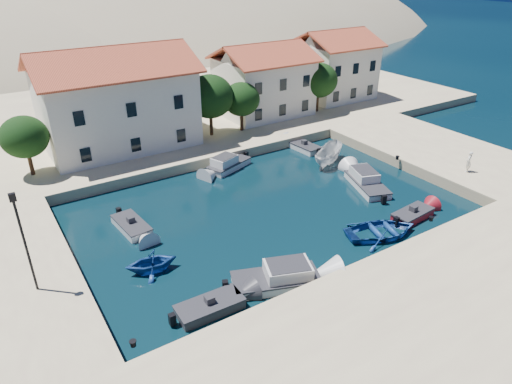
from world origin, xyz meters
The scene contains 23 objects.
ground centered at (0.00, 0.00, 0.00)m, with size 400.00×400.00×0.00m, color black.
quay_south centered at (0.00, -6.00, 0.50)m, with size 52.00×12.00×1.00m, color tan.
quay_east centered at (20.50, 10.00, 0.50)m, with size 11.00×20.00×1.00m, color tan.
quay_west centered at (-19.00, 10.00, 0.50)m, with size 8.00×20.00×1.00m, color tan.
quay_north centered at (2.00, 38.00, 0.50)m, with size 80.00×36.00×1.00m, color tan.
hills centered at (20.64, 123.62, -23.40)m, with size 254.00×176.00×99.00m.
building_left centered at (-6.00, 28.00, 5.94)m, with size 14.70×9.45×9.70m.
building_mid centered at (12.00, 29.00, 5.22)m, with size 10.50×8.40×8.30m.
building_right centered at (24.00, 30.00, 5.47)m, with size 9.45×8.40×8.80m.
trees centered at (4.51, 25.46, 4.84)m, with size 37.30×5.30×6.45m.
lamppost centered at (-17.50, 8.00, 4.75)m, with size 0.35×0.25×6.22m.
bollards centered at (2.80, 3.87, 1.15)m, with size 29.36×9.56×0.30m.
motorboat_grey_sw centered at (-9.47, 2.01, 0.29)m, with size 3.92×1.81×1.25m.
cabin_cruiser_south centered at (-4.94, 1.92, 0.48)m, with size 5.84×4.01×1.60m.
rowboat_south centered at (4.72, 2.42, 0.00)m, with size 3.81×5.34×1.11m, color navy.
motorboat_red_se centered at (8.65, 2.88, 0.30)m, with size 3.69×1.92×1.25m.
cabin_cruiser_east centered at (9.46, 8.59, 0.48)m, with size 3.77×5.70×1.60m.
boat_east centered at (10.02, 14.51, 0.00)m, with size 1.86×4.96×1.91m, color silver.
motorboat_white_ne centered at (10.33, 18.66, 0.29)m, with size 2.11×3.92×1.25m.
rowboat_west centered at (-10.88, 7.40, 0.00)m, with size 2.80×3.24×1.71m, color navy.
motorboat_white_west centered at (-10.28, 13.04, 0.29)m, with size 2.06×4.00×1.25m.
cabin_cruiser_north centered at (1.31, 18.78, 0.48)m, with size 4.92×3.37×1.60m.
pedestrian centered at (17.77, 4.72, 1.95)m, with size 0.70×0.46×1.91m, color white.
Camera 1 is at (-18.10, -16.36, 18.04)m, focal length 32.00 mm.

